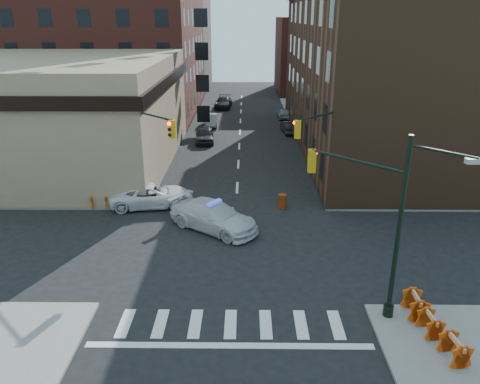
{
  "coord_description": "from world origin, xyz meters",
  "views": [
    {
      "loc": [
        0.59,
        -23.41,
        12.33
      ],
      "look_at": [
        0.29,
        3.28,
        2.2
      ],
      "focal_mm": 35.0,
      "sensor_mm": 36.0,
      "label": 1
    }
  ],
  "objects_px": {
    "police_car": "(214,216)",
    "pedestrian_a": "(102,192)",
    "parked_car_wnear": "(205,135)",
    "parked_car_enear": "(289,127)",
    "barrel_bank": "(155,202)",
    "barricade_nw_a": "(140,196)",
    "pedestrian_b": "(77,191)",
    "barricade_se_a": "(415,305)",
    "pickup": "(152,195)",
    "parked_car_wfar": "(211,120)",
    "barrel_road": "(282,201)"
  },
  "relations": [
    {
      "from": "pedestrian_b",
      "to": "barricade_nw_a",
      "type": "xyz_separation_m",
      "value": [
        4.43,
        -0.18,
        -0.31
      ]
    },
    {
      "from": "parked_car_wfar",
      "to": "pedestrian_b",
      "type": "bearing_deg",
      "value": -110.88
    },
    {
      "from": "parked_car_enear",
      "to": "barrel_road",
      "type": "bearing_deg",
      "value": 77.13
    },
    {
      "from": "police_car",
      "to": "pedestrian_a",
      "type": "height_order",
      "value": "pedestrian_a"
    },
    {
      "from": "pickup",
      "to": "pedestrian_a",
      "type": "xyz_separation_m",
      "value": [
        -3.41,
        0.06,
        0.23
      ]
    },
    {
      "from": "pedestrian_b",
      "to": "barricade_se_a",
      "type": "distance_m",
      "value": 22.95
    },
    {
      "from": "parked_car_wnear",
      "to": "barrel_bank",
      "type": "relative_size",
      "value": 4.71
    },
    {
      "from": "parked_car_enear",
      "to": "parked_car_wnear",
      "type": "bearing_deg",
      "value": 17.72
    },
    {
      "from": "pickup",
      "to": "barricade_se_a",
      "type": "height_order",
      "value": "pickup"
    },
    {
      "from": "parked_car_enear",
      "to": "barricade_nw_a",
      "type": "relative_size",
      "value": 3.06
    },
    {
      "from": "parked_car_wfar",
      "to": "police_car",
      "type": "bearing_deg",
      "value": -89.32
    },
    {
      "from": "barricade_nw_a",
      "to": "pedestrian_b",
      "type": "bearing_deg",
      "value": -173.9
    },
    {
      "from": "police_car",
      "to": "barricade_nw_a",
      "type": "bearing_deg",
      "value": 90.09
    },
    {
      "from": "parked_car_enear",
      "to": "pedestrian_a",
      "type": "xyz_separation_m",
      "value": [
        -14.71,
        -21.4,
        0.33
      ]
    },
    {
      "from": "parked_car_enear",
      "to": "pickup",
      "type": "bearing_deg",
      "value": 55.56
    },
    {
      "from": "parked_car_wnear",
      "to": "barricade_nw_a",
      "type": "relative_size",
      "value": 3.41
    },
    {
      "from": "parked_car_wfar",
      "to": "barrel_bank",
      "type": "distance_m",
      "value": 25.24
    },
    {
      "from": "barrel_road",
      "to": "barrel_bank",
      "type": "distance_m",
      "value": 8.64
    },
    {
      "from": "parked_car_enear",
      "to": "barrel_road",
      "type": "height_order",
      "value": "parked_car_enear"
    },
    {
      "from": "barrel_road",
      "to": "pedestrian_a",
      "type": "bearing_deg",
      "value": 178.26
    },
    {
      "from": "parked_car_wnear",
      "to": "pedestrian_b",
      "type": "xyz_separation_m",
      "value": [
        -7.43,
        -17.01,
        0.18
      ]
    },
    {
      "from": "pedestrian_a",
      "to": "barrel_road",
      "type": "relative_size",
      "value": 1.71
    },
    {
      "from": "parked_car_wfar",
      "to": "barricade_se_a",
      "type": "xyz_separation_m",
      "value": [
        11.41,
        -37.31,
        -0.04
      ]
    },
    {
      "from": "barricade_se_a",
      "to": "barricade_nw_a",
      "type": "bearing_deg",
      "value": 49.63
    },
    {
      "from": "barrel_bank",
      "to": "barrel_road",
      "type": "bearing_deg",
      "value": 0.77
    },
    {
      "from": "police_car",
      "to": "pedestrian_a",
      "type": "bearing_deg",
      "value": 100.67
    },
    {
      "from": "pickup",
      "to": "barrel_bank",
      "type": "height_order",
      "value": "pickup"
    },
    {
      "from": "pedestrian_b",
      "to": "barricade_se_a",
      "type": "relative_size",
      "value": 1.2
    },
    {
      "from": "parked_car_wnear",
      "to": "barricade_se_a",
      "type": "xyz_separation_m",
      "value": [
        11.54,
        -29.92,
        -0.12
      ]
    },
    {
      "from": "police_car",
      "to": "parked_car_wnear",
      "type": "distance_m",
      "value": 21.12
    },
    {
      "from": "police_car",
      "to": "barricade_se_a",
      "type": "relative_size",
      "value": 4.38
    },
    {
      "from": "parked_car_wfar",
      "to": "parked_car_enear",
      "type": "distance_m",
      "value": 9.54
    },
    {
      "from": "parked_car_wfar",
      "to": "pedestrian_a",
      "type": "height_order",
      "value": "pedestrian_a"
    },
    {
      "from": "pickup",
      "to": "pedestrian_b",
      "type": "relative_size",
      "value": 3.45
    },
    {
      "from": "police_car",
      "to": "barrel_bank",
      "type": "distance_m",
      "value": 5.3
    },
    {
      "from": "parked_car_wnear",
      "to": "parked_car_enear",
      "type": "xyz_separation_m",
      "value": [
        9.1,
        4.12,
        -0.1
      ]
    },
    {
      "from": "pickup",
      "to": "barrel_bank",
      "type": "bearing_deg",
      "value": -154.65
    },
    {
      "from": "pedestrian_a",
      "to": "pedestrian_b",
      "type": "relative_size",
      "value": 1.06
    },
    {
      "from": "police_car",
      "to": "parked_car_wnear",
      "type": "height_order",
      "value": "police_car"
    },
    {
      "from": "parked_car_wfar",
      "to": "pedestrian_b",
      "type": "xyz_separation_m",
      "value": [
        -7.56,
        -24.39,
        0.27
      ]
    },
    {
      "from": "parked_car_wnear",
      "to": "barricade_nw_a",
      "type": "height_order",
      "value": "parked_car_wnear"
    },
    {
      "from": "pedestrian_b",
      "to": "barrel_road",
      "type": "bearing_deg",
      "value": 9.93
    },
    {
      "from": "barricade_nw_a",
      "to": "police_car",
      "type": "bearing_deg",
      "value": -27.41
    },
    {
      "from": "police_car",
      "to": "pickup",
      "type": "distance_m",
      "value": 5.79
    },
    {
      "from": "parked_car_wfar",
      "to": "pedestrian_a",
      "type": "distance_m",
      "value": 25.33
    },
    {
      "from": "parked_car_enear",
      "to": "barrel_bank",
      "type": "distance_m",
      "value": 24.5
    },
    {
      "from": "barrel_road",
      "to": "barricade_se_a",
      "type": "height_order",
      "value": "barricade_se_a"
    },
    {
      "from": "barrel_bank",
      "to": "barricade_nw_a",
      "type": "xyz_separation_m",
      "value": [
        -1.1,
        0.59,
        0.17
      ]
    },
    {
      "from": "parked_car_enear",
      "to": "barricade_nw_a",
      "type": "bearing_deg",
      "value": 53.73
    },
    {
      "from": "police_car",
      "to": "parked_car_enear",
      "type": "height_order",
      "value": "police_car"
    }
  ]
}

